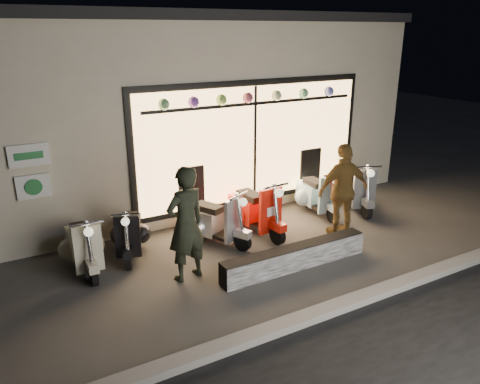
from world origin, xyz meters
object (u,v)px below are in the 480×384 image
object	(u,v)px
scooter_red	(252,209)
woman	(343,190)
graffiti_barrier	(295,257)
man	(186,224)
scooter_silver	(211,221)

from	to	relation	value
scooter_red	woman	distance (m)	1.81
graffiti_barrier	man	bearing A→B (deg)	161.03
graffiti_barrier	scooter_red	world-z (taller)	scooter_red
graffiti_barrier	scooter_silver	distance (m)	1.86
scooter_silver	woman	size ratio (longest dim) A/B	0.76
scooter_silver	scooter_red	xyz separation A→B (m)	(0.95, 0.05, 0.03)
graffiti_barrier	scooter_silver	world-z (taller)	scooter_silver
man	woman	xyz separation A→B (m)	(3.32, 0.10, -0.03)
woman	scooter_silver	bearing A→B (deg)	-14.93
scooter_red	woman	world-z (taller)	woman
scooter_silver	woman	xyz separation A→B (m)	(2.36, -0.99, 0.50)
graffiti_barrier	scooter_red	distance (m)	1.76
scooter_red	man	xyz separation A→B (m)	(-1.90, -1.14, 0.50)
graffiti_barrier	man	world-z (taller)	man
scooter_red	woman	bearing A→B (deg)	-41.60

